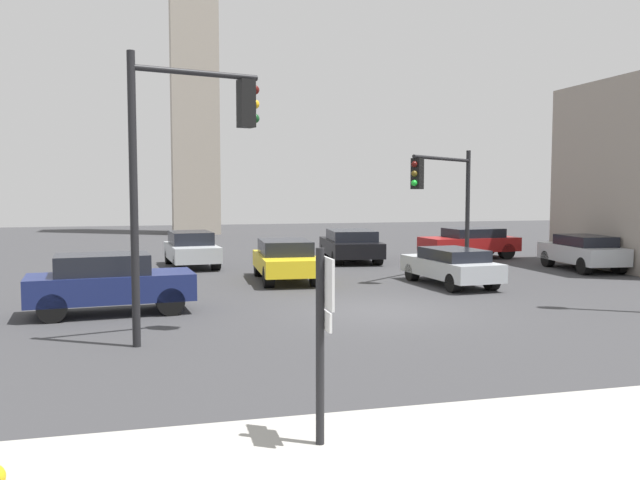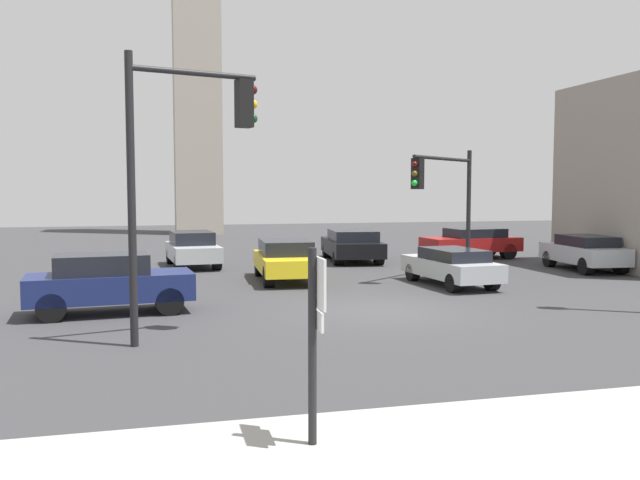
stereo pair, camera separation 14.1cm
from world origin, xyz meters
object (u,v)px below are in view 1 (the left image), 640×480
Objects in this scene: car_2 at (470,242)px; traffic_light_0 at (443,187)px; traffic_light_1 at (189,145)px; car_3 at (351,245)px; car_6 at (191,248)px; car_0 at (286,259)px; car_1 at (109,282)px; direction_sign at (322,323)px; car_5 at (583,251)px; car_4 at (451,265)px.

traffic_light_0 is at bearing 51.42° from car_2.
traffic_light_0 is 11.74m from traffic_light_1.
car_6 is at bearing 100.38° from car_3.
car_3 is (4.00, 5.42, -0.02)m from car_0.
car_1 is 10.21m from car_6.
traffic_light_1 reaches higher than direction_sign.
traffic_light_1 is 17.84m from car_5.
car_2 is 12.47m from car_6.
car_6 is at bearing -3.11° from car_2.
car_1 is (-10.88, -3.95, -2.42)m from traffic_light_0.
traffic_light_1 is 19.23m from car_2.
car_0 is at bearing 59.47° from car_4.
car_1 is at bearing -45.13° from car_0.
car_0 is at bearing 94.98° from car_5.
traffic_light_1 is 1.39× the size of car_4.
direction_sign is at bearing 54.72° from car_2.
car_1 reaches higher than car_3.
car_4 is (7.58, 12.38, -0.92)m from direction_sign.
car_2 is at bearing -86.02° from car_3.
car_2 is at bearing 27.46° from car_5.
car_0 is (-5.38, 0.94, -2.48)m from traffic_light_0.
car_3 is (6.59, 20.26, -0.85)m from direction_sign.
car_1 is 14.02m from car_3.
car_6 is at bearing 70.00° from car_1.
car_1 is at bearing 29.72° from car_2.
car_2 is at bearing -163.10° from traffic_light_0.
car_2 is 1.04× the size of car_6.
car_4 is (0.99, -7.88, -0.07)m from car_3.
car_5 is 15.42m from car_6.
car_0 reaches higher than car_3.
traffic_light_1 is at bearing -8.09° from car_6.
car_5 is (7.72, -5.42, 0.01)m from car_3.
car_3 is at bearing 59.89° from car_5.
traffic_light_1 is at bearing 123.46° from car_5.
traffic_light_1 is 1.17× the size of car_3.
traffic_light_1 is (-9.06, -7.43, 0.81)m from traffic_light_0.
traffic_light_0 is 1.04× the size of car_2.
car_6 is (-7.86, 7.43, 0.09)m from car_4.
traffic_light_1 is at bearing 100.04° from direction_sign.
car_2 is at bearing -35.51° from car_4.
traffic_light_1 is 11.02m from car_4.
direction_sign is 23.42m from car_2.
car_3 is 9.43m from car_5.
car_0 is (2.59, 14.83, -0.84)m from direction_sign.
car_6 is at bearing 76.13° from car_5.
traffic_light_0 is 6.88m from car_5.
car_3 is (-5.59, 0.26, -0.02)m from car_2.
car_0 is at bearing 25.37° from car_6.
car_6 is (-2.88, 4.98, 0.00)m from car_0.
traffic_light_1 is 13.77m from car_6.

